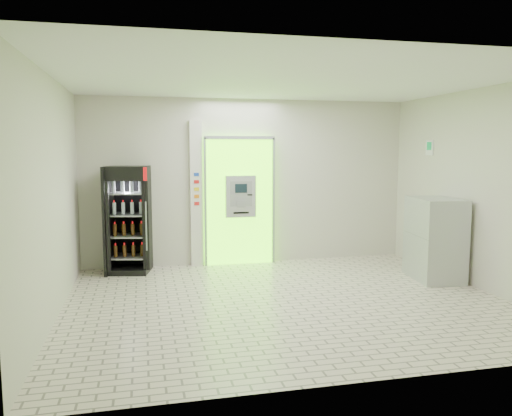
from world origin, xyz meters
name	(u,v)px	position (x,y,z in m)	size (l,w,h in m)	color
ground	(287,301)	(0.00, 0.00, 0.00)	(6.00, 6.00, 0.00)	beige
room_shell	(288,168)	(0.00, 0.00, 1.84)	(6.00, 6.00, 6.00)	beige
atm_assembly	(239,200)	(-0.20, 2.41, 1.17)	(1.30, 0.24, 2.33)	#63FF0E
pillar	(196,194)	(-0.98, 2.45, 1.30)	(0.22, 0.11, 2.60)	silver
beverage_cooler	(128,222)	(-2.17, 2.20, 0.87)	(0.79, 0.75, 1.81)	black
steel_cabinet	(435,239)	(2.66, 0.62, 0.66)	(0.79, 1.07, 1.32)	#B1B3B9
exit_sign	(430,148)	(2.99, 1.40, 2.12)	(0.02, 0.22, 0.26)	white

